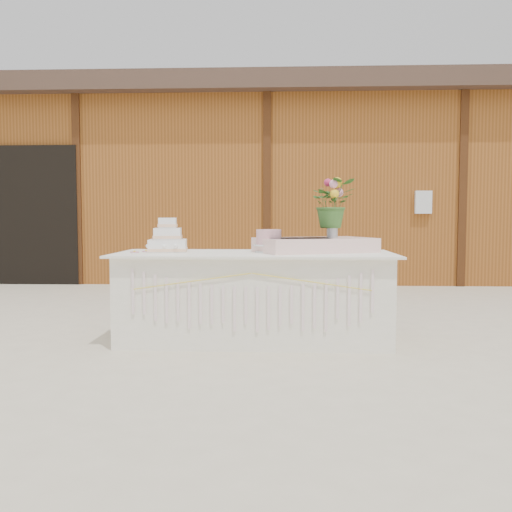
{
  "coord_description": "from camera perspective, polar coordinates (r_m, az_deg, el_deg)",
  "views": [
    {
      "loc": [
        0.24,
        -4.92,
        1.09
      ],
      "look_at": [
        0.0,
        0.3,
        0.72
      ],
      "focal_mm": 40.0,
      "sensor_mm": 36.0,
      "label": 1
    }
  ],
  "objects": [
    {
      "name": "ground",
      "position": [
        5.04,
        -0.16,
        -8.43
      ],
      "size": [
        80.0,
        80.0,
        0.0
      ],
      "primitive_type": "plane",
      "color": "beige",
      "rests_on": "ground"
    },
    {
      "name": "wedding_cake",
      "position": [
        5.11,
        -8.81,
        1.56
      ],
      "size": [
        0.37,
        0.37,
        0.3
      ],
      "rotation": [
        0.0,
        0.0,
        0.12
      ],
      "color": "white",
      "rests_on": "cake_table"
    },
    {
      "name": "flower_vase",
      "position": [
        5.12,
        7.63,
        2.59
      ],
      "size": [
        0.1,
        0.1,
        0.13
      ],
      "primitive_type": "cylinder",
      "color": "silver",
      "rests_on": "satin_runner"
    },
    {
      "name": "barn",
      "position": [
        10.93,
        1.34,
        7.1
      ],
      "size": [
        12.6,
        4.6,
        3.3
      ],
      "color": "brown",
      "rests_on": "ground"
    },
    {
      "name": "bouquet",
      "position": [
        5.12,
        7.66,
        5.78
      ],
      "size": [
        0.45,
        0.41,
        0.44
      ],
      "primitive_type": "imported",
      "rotation": [
        0.0,
        0.0,
        0.19
      ],
      "color": "#386729",
      "rests_on": "flower_vase"
    },
    {
      "name": "loose_flowers",
      "position": [
        5.15,
        -10.94,
        0.52
      ],
      "size": [
        0.2,
        0.39,
        0.02
      ],
      "primitive_type": null,
      "rotation": [
        0.0,
        0.0,
        -0.14
      ],
      "color": "#CA7B90",
      "rests_on": "cake_table"
    },
    {
      "name": "cake_table",
      "position": [
        4.97,
        -0.16,
        -4.08
      ],
      "size": [
        2.4,
        1.0,
        0.77
      ],
      "color": "white",
      "rests_on": "ground"
    },
    {
      "name": "pink_cake_stand",
      "position": [
        4.95,
        1.28,
        1.64
      ],
      "size": [
        0.28,
        0.28,
        0.2
      ],
      "color": "silver",
      "rests_on": "cake_table"
    },
    {
      "name": "satin_runner",
      "position": [
        5.05,
        5.91,
        1.11
      ],
      "size": [
        1.13,
        0.91,
        0.12
      ],
      "primitive_type": "cube",
      "rotation": [
        0.0,
        0.0,
        0.4
      ],
      "color": "#FFD0CD",
      "rests_on": "cake_table"
    }
  ]
}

